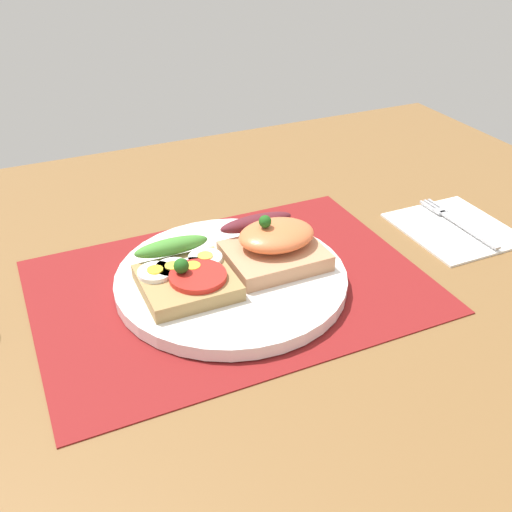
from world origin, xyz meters
The scene contains 7 objects.
ground_plane centered at (0.00, 0.00, -1.60)cm, with size 120.00×90.00×3.20cm, color brown.
placemat centered at (0.00, 0.00, 0.15)cm, with size 42.45×30.16×0.30cm, color maroon.
plate centered at (0.00, 0.00, 1.03)cm, with size 25.43×25.43×1.46cm, color white.
sandwich_egg_tomato centered at (-5.21, 0.05, 3.10)cm, with size 9.51×10.55×3.82cm.
sandwich_salmon centered at (5.52, 0.96, 3.80)cm, with size 10.62×10.00×5.74cm.
napkin centered at (31.22, 0.41, 0.30)cm, with size 13.06×14.18×0.60cm, color white.
fork centered at (31.95, 0.63, 0.76)cm, with size 1.62×14.08×0.32cm.
Camera 1 is at (-20.16, -50.77, 38.02)cm, focal length 41.98 mm.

